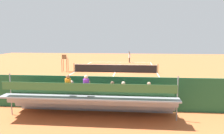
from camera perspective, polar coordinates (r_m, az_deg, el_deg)
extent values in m
plane|color=#BC6033|center=(27.56, 0.81, -1.35)|extent=(60.00, 60.00, 0.00)
cube|color=white|center=(38.44, 2.17, 1.24)|extent=(10.00, 0.10, 0.01)
cube|color=white|center=(16.85, -2.33, -7.25)|extent=(10.00, 0.10, 0.01)
cube|color=white|center=(27.61, 11.21, -1.48)|extent=(0.10, 22.00, 0.01)
cube|color=white|center=(28.41, -9.29, -1.18)|extent=(0.10, 22.00, 0.01)
cube|color=white|center=(33.53, 1.67, 0.28)|extent=(7.50, 0.10, 0.01)
cube|color=white|center=(21.64, -0.53, -3.87)|extent=(7.50, 0.10, 0.01)
cube|color=white|center=(27.56, 0.81, -1.35)|extent=(0.10, 12.10, 0.01)
cube|color=white|center=(38.44, 2.17, 1.24)|extent=(0.10, 0.30, 0.01)
cube|color=black|center=(27.50, 0.81, -0.42)|extent=(10.00, 0.02, 0.91)
cube|color=white|center=(27.43, 0.81, 0.58)|extent=(10.00, 0.04, 0.06)
cylinder|color=#2D5133|center=(27.54, 11.45, -0.39)|extent=(0.10, 0.10, 1.07)
cylinder|color=#2D5133|center=(28.36, -9.51, -0.11)|extent=(0.10, 0.10, 1.07)
cube|color=#235633|center=(13.73, -4.08, -6.44)|extent=(18.00, 0.16, 2.00)
cube|color=gray|center=(13.62, -4.30, -9.97)|extent=(9.00, 0.10, 0.45)
cube|color=gray|center=(13.23, -4.57, -9.66)|extent=(9.00, 0.80, 0.08)
cube|color=gray|center=(13.64, -4.28, -9.93)|extent=(9.00, 0.04, 0.45)
cube|color=#386B38|center=(13.02, -4.67, -8.03)|extent=(8.60, 0.36, 0.04)
cube|color=#386B38|center=(12.79, -4.82, -7.38)|extent=(8.60, 0.03, 0.36)
cube|color=gray|center=(12.35, -5.25, -8.77)|extent=(9.00, 0.80, 0.08)
cube|color=gray|center=(12.76, -4.92, -9.08)|extent=(9.00, 0.04, 0.45)
cube|color=#386B38|center=(12.14, -5.37, -7.00)|extent=(8.60, 0.36, 0.04)
cube|color=#386B38|center=(11.92, -5.54, -6.28)|extent=(8.60, 0.03, 0.36)
cube|color=gray|center=(11.47, -6.03, -7.73)|extent=(9.00, 0.80, 0.08)
cube|color=gray|center=(11.88, -5.65, -8.11)|extent=(9.00, 0.04, 0.45)
cube|color=#386B38|center=(11.27, -6.17, -5.81)|extent=(8.60, 0.36, 0.04)
cube|color=#386B38|center=(11.05, -6.37, -5.02)|extent=(8.60, 0.03, 0.36)
cylinder|color=gray|center=(12.26, 16.06, -7.63)|extent=(0.06, 0.06, 2.35)
cylinder|color=gray|center=(13.82, -24.04, -6.28)|extent=(0.06, 0.06, 2.35)
cube|color=#2D2D33|center=(13.12, -3.14, -7.71)|extent=(0.32, 0.40, 0.12)
cylinder|color=white|center=(12.93, -3.23, -6.63)|extent=(0.30, 0.30, 0.45)
sphere|color=beige|center=(12.85, -3.24, -5.23)|extent=(0.20, 0.20, 0.20)
cube|color=#2D2D33|center=(12.31, -5.78, -6.60)|extent=(0.32, 0.40, 0.12)
cylinder|color=pink|center=(12.13, -5.91, -5.43)|extent=(0.30, 0.30, 0.45)
sphere|color=#8C6647|center=(12.06, -5.93, -3.93)|extent=(0.20, 0.20, 0.20)
cube|color=#2D2D33|center=(12.52, -9.93, -6.43)|extent=(0.32, 0.40, 0.12)
cylinder|color=blue|center=(12.35, -10.11, -5.28)|extent=(0.30, 0.30, 0.45)
sphere|color=beige|center=(12.28, -10.14, -3.80)|extent=(0.20, 0.20, 0.20)
cube|color=#2D2D33|center=(12.09, 2.88, -6.83)|extent=(0.32, 0.40, 0.12)
cylinder|color=red|center=(11.91, 2.87, -5.65)|extent=(0.30, 0.30, 0.45)
sphere|color=beige|center=(11.84, 2.88, -4.12)|extent=(0.20, 0.20, 0.20)
cube|color=#2D2D33|center=(11.44, -6.37, -5.40)|extent=(0.32, 0.40, 0.12)
cylinder|color=purple|center=(11.26, -6.51, -4.13)|extent=(0.30, 0.30, 0.45)
sphere|color=beige|center=(11.20, -6.54, -2.50)|extent=(0.20, 0.20, 0.20)
cube|color=#2D2D33|center=(12.13, 0.13, -6.77)|extent=(0.32, 0.40, 0.12)
cylinder|color=pink|center=(11.95, 0.08, -5.60)|extent=(0.30, 0.30, 0.45)
sphere|color=brown|center=(11.88, 0.08, -4.07)|extent=(0.20, 0.20, 0.20)
cube|color=#2D2D33|center=(11.66, -10.81, -5.24)|extent=(0.32, 0.40, 0.12)
cylinder|color=orange|center=(11.49, -11.01, -3.99)|extent=(0.30, 0.30, 0.45)
sphere|color=#8C6647|center=(11.43, -11.05, -2.39)|extent=(0.20, 0.20, 0.20)
cube|color=#2D2D33|center=(12.11, 9.17, -6.91)|extent=(0.32, 0.40, 0.12)
cylinder|color=#9399A3|center=(11.92, 9.23, -5.73)|extent=(0.30, 0.30, 0.45)
sphere|color=tan|center=(11.85, 9.27, -4.20)|extent=(0.20, 0.20, 0.20)
cylinder|color=brown|center=(28.72, -10.97, 0.48)|extent=(0.07, 0.07, 1.60)
cylinder|color=brown|center=(28.90, -12.11, 0.50)|extent=(0.07, 0.07, 1.60)
cylinder|color=brown|center=(28.15, -11.32, 0.33)|extent=(0.07, 0.07, 1.60)
cylinder|color=brown|center=(28.33, -12.48, 0.34)|extent=(0.07, 0.07, 1.60)
cube|color=brown|center=(28.43, -11.77, 2.07)|extent=(0.56, 0.56, 0.06)
cube|color=brown|center=(28.18, -11.93, 2.57)|extent=(0.56, 0.06, 0.48)
cube|color=brown|center=(28.34, -11.27, 2.37)|extent=(0.04, 0.48, 0.04)
cube|color=brown|center=(28.50, -12.27, 2.38)|extent=(0.04, 0.48, 0.04)
cube|color=#33383D|center=(14.46, 4.85, -7.97)|extent=(1.80, 0.40, 0.05)
cylinder|color=#33383D|center=(14.54, 7.83, -8.86)|extent=(0.06, 0.06, 0.45)
cylinder|color=#33383D|center=(14.55, 1.85, -8.77)|extent=(0.06, 0.06, 0.45)
cube|color=#33383D|center=(14.21, 4.85, -7.01)|extent=(1.80, 0.04, 0.36)
cube|color=#B22D2D|center=(14.53, -3.80, -9.00)|extent=(0.90, 0.36, 0.36)
cylinder|color=black|center=(37.85, 4.40, 1.76)|extent=(0.14, 0.14, 0.85)
cylinder|color=black|center=(37.63, 4.38, 1.72)|extent=(0.14, 0.14, 0.85)
cylinder|color=white|center=(37.67, 4.40, 2.84)|extent=(0.37, 0.37, 0.60)
sphere|color=brown|center=(37.64, 4.41, 3.46)|extent=(0.22, 0.22, 0.22)
cylinder|color=brown|center=(37.41, 4.39, 3.57)|extent=(0.25, 0.10, 0.55)
cylinder|color=brown|center=(37.89, 4.42, 2.91)|extent=(0.09, 0.09, 0.50)
cylinder|color=black|center=(38.32, 3.20, 1.23)|extent=(0.23, 0.20, 0.03)
torus|color=#D8CC4C|center=(38.14, 3.50, 1.19)|extent=(0.43, 0.43, 0.02)
cylinder|color=white|center=(38.14, 3.50, 1.19)|extent=(0.25, 0.25, 0.00)
sphere|color=#CCDB33|center=(36.56, 4.19, 0.93)|extent=(0.07, 0.07, 0.07)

